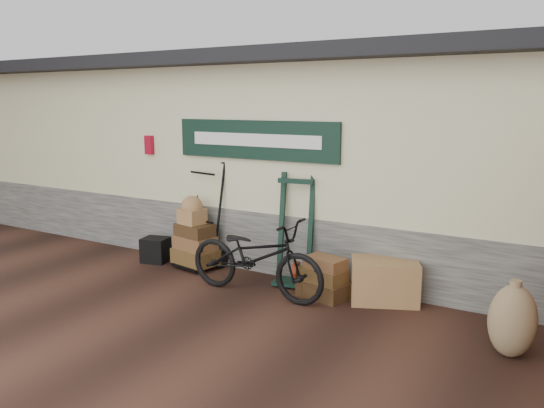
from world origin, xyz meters
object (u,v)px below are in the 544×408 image
(porter_trolley, at_px, (204,213))
(green_barrow, at_px, (295,229))
(bicycle, at_px, (256,252))
(suitcase_stack, at_px, (323,277))
(black_trunk, at_px, (156,250))
(wicker_hamper, at_px, (384,281))

(porter_trolley, xyz_separation_m, green_barrow, (1.56, 0.00, -0.06))
(green_barrow, xyz_separation_m, bicycle, (-0.21, -0.69, -0.19))
(porter_trolley, bearing_deg, suitcase_stack, 2.22)
(bicycle, bearing_deg, green_barrow, -16.20)
(black_trunk, height_order, bicycle, bicycle)
(bicycle, bearing_deg, suitcase_stack, -64.35)
(green_barrow, height_order, black_trunk, green_barrow)
(porter_trolley, bearing_deg, black_trunk, -152.38)
(green_barrow, bearing_deg, bicycle, -116.28)
(wicker_hamper, bearing_deg, porter_trolley, 178.82)
(porter_trolley, height_order, bicycle, porter_trolley)
(wicker_hamper, distance_m, bicycle, 1.67)
(green_barrow, height_order, wicker_hamper, green_barrow)
(green_barrow, height_order, suitcase_stack, green_barrow)
(green_barrow, distance_m, bicycle, 0.74)
(suitcase_stack, relative_size, bicycle, 0.31)
(porter_trolley, relative_size, green_barrow, 1.07)
(suitcase_stack, height_order, wicker_hamper, suitcase_stack)
(green_barrow, relative_size, black_trunk, 3.94)
(suitcase_stack, distance_m, wicker_hamper, 0.77)
(porter_trolley, height_order, suitcase_stack, porter_trolley)
(green_barrow, distance_m, black_trunk, 2.42)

